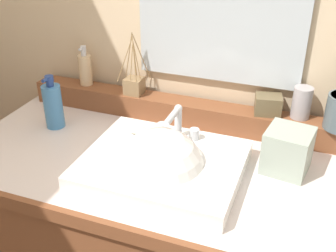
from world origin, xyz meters
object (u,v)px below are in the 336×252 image
at_px(soap_dispenser, 85,69).
at_px(tissue_box, 288,151).
at_px(soap_bar, 138,130).
at_px(trinket_box, 268,105).
at_px(sink_basin, 161,170).
at_px(tumbler_cup, 302,103).
at_px(reed_diffuser, 134,85).
at_px(lotion_bottle, 53,105).

xyz_separation_m(soap_dispenser, tissue_box, (0.80, -0.20, -0.08)).
distance_m(soap_bar, trinket_box, 0.45).
bearing_deg(trinket_box, sink_basin, -136.97).
height_order(trinket_box, tissue_box, trinket_box).
height_order(tumbler_cup, trinket_box, tumbler_cup).
xyz_separation_m(tumbler_cup, trinket_box, (-0.11, -0.01, -0.02)).
bearing_deg(reed_diffuser, tissue_box, -17.22).
relative_size(sink_basin, tumbler_cup, 4.33).
bearing_deg(reed_diffuser, soap_dispenser, 176.35).
relative_size(reed_diffuser, trinket_box, 2.67).
xyz_separation_m(reed_diffuser, lotion_bottle, (-0.23, -0.20, -0.04)).
height_order(soap_bar, tissue_box, tissue_box).
bearing_deg(soap_dispenser, tumbler_cup, 0.34).
relative_size(sink_basin, lotion_bottle, 2.38).
relative_size(soap_bar, tumbler_cup, 0.65).
distance_m(sink_basin, soap_bar, 0.18).
bearing_deg(tissue_box, trinket_box, 115.87).
height_order(lotion_bottle, tissue_box, lotion_bottle).
height_order(tumbler_cup, reed_diffuser, reed_diffuser).
bearing_deg(tissue_box, soap_dispenser, 166.29).
xyz_separation_m(soap_bar, lotion_bottle, (-0.34, 0.03, 0.02)).
height_order(soap_bar, trinket_box, trinket_box).
relative_size(soap_dispenser, tissue_box, 1.15).
bearing_deg(trinket_box, soap_dispenser, 168.32).
bearing_deg(tissue_box, reed_diffuser, 162.78).
bearing_deg(trinket_box, reed_diffuser, 169.75).
height_order(sink_basin, lotion_bottle, lotion_bottle).
bearing_deg(soap_bar, lotion_bottle, 175.43).
distance_m(soap_bar, lotion_bottle, 0.34).
bearing_deg(tumbler_cup, reed_diffuser, -178.23).
bearing_deg(trinket_box, tumbler_cup, -6.28).
relative_size(soap_dispenser, reed_diffuser, 0.66).
distance_m(soap_dispenser, reed_diffuser, 0.22).
bearing_deg(reed_diffuser, lotion_bottle, -139.71).
xyz_separation_m(trinket_box, tissue_box, (0.09, -0.19, -0.05)).
relative_size(tumbler_cup, reed_diffuser, 0.46).
distance_m(tumbler_cup, reed_diffuser, 0.60).
bearing_deg(soap_dispenser, trinket_box, -0.36).
distance_m(soap_bar, tissue_box, 0.48).
xyz_separation_m(reed_diffuser, tissue_box, (0.59, -0.18, -0.05)).
xyz_separation_m(soap_dispenser, lotion_bottle, (-0.02, -0.21, -0.06)).
bearing_deg(trinket_box, soap_bar, -160.06).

